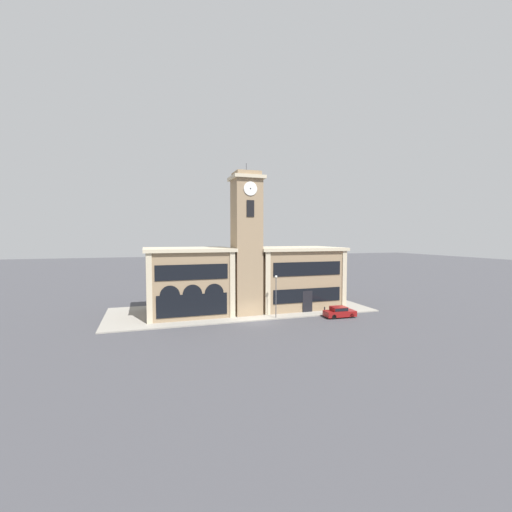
# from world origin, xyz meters

# --- Properties ---
(ground_plane) EXTENTS (300.00, 300.00, 0.00)m
(ground_plane) POSITION_xyz_m (0.00, 0.00, 0.00)
(ground_plane) COLOR #424247
(sidewalk_kerb) EXTENTS (37.73, 14.00, 0.15)m
(sidewalk_kerb) POSITION_xyz_m (0.00, 7.00, 0.07)
(sidewalk_kerb) COLOR gray
(sidewalk_kerb) RESTS_ON ground_plane
(clock_tower) EXTENTS (4.38, 4.38, 20.94)m
(clock_tower) POSITION_xyz_m (0.00, 4.25, 9.93)
(clock_tower) COLOR #937A5B
(clock_tower) RESTS_ON ground_plane
(town_hall_left_wing) EXTENTS (11.94, 10.29, 9.32)m
(town_hall_left_wing) POSITION_xyz_m (-7.76, 7.17, 4.69)
(town_hall_left_wing) COLOR #937A5B
(town_hall_left_wing) RESTS_ON ground_plane
(town_hall_right_wing) EXTENTS (13.42, 10.29, 9.26)m
(town_hall_right_wing) POSITION_xyz_m (8.50, 7.18, 4.66)
(town_hall_right_wing) COLOR #937A5B
(town_hall_right_wing) RESTS_ON ground_plane
(parked_car_near) EXTENTS (4.28, 2.09, 1.46)m
(parked_car_near) POSITION_xyz_m (11.41, -1.38, 0.76)
(parked_car_near) COLOR maroon
(parked_car_near) RESTS_ON ground_plane
(street_lamp) EXTENTS (0.36, 0.36, 5.64)m
(street_lamp) POSITION_xyz_m (2.95, 0.49, 3.86)
(street_lamp) COLOR #4C4C51
(street_lamp) RESTS_ON sidewalk_kerb
(bollard) EXTENTS (0.18, 0.18, 1.06)m
(bollard) POSITION_xyz_m (10.09, 0.26, 0.67)
(bollard) COLOR black
(bollard) RESTS_ON sidewalk_kerb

